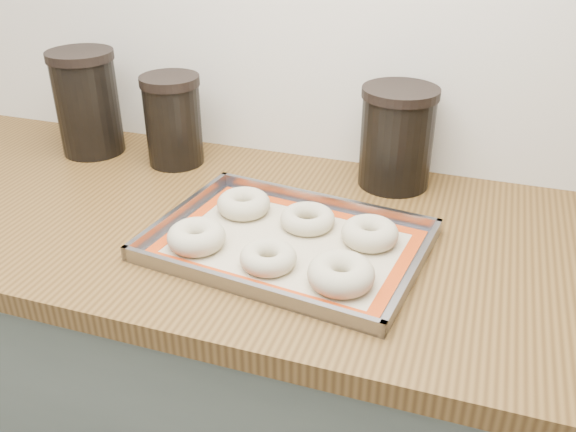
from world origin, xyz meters
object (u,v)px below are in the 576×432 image
(bagel_back_mid, at_px, (307,219))
(canister_right, at_px, (397,137))
(bagel_front_left, at_px, (196,237))
(bagel_front_right, at_px, (341,274))
(bagel_back_left, at_px, (244,204))
(baking_tray, at_px, (288,243))
(bagel_front_mid, at_px, (268,257))
(canister_mid, at_px, (173,120))
(bagel_back_right, at_px, (370,233))
(canister_left, at_px, (87,102))

(bagel_back_mid, height_order, canister_right, canister_right)
(bagel_front_left, distance_m, bagel_front_right, 0.27)
(bagel_front_right, xyz_separation_m, bagel_back_left, (-0.23, 0.17, -0.00))
(baking_tray, xyz_separation_m, bagel_front_mid, (-0.01, -0.08, 0.01))
(canister_right, bearing_deg, canister_mid, -174.66)
(bagel_front_mid, xyz_separation_m, canister_mid, (-0.35, 0.34, 0.08))
(bagel_back_right, relative_size, canister_left, 0.42)
(bagel_front_mid, relative_size, bagel_back_right, 0.94)
(bagel_front_right, height_order, bagel_back_mid, bagel_front_right)
(bagel_front_left, relative_size, bagel_front_mid, 1.08)
(canister_left, bearing_deg, bagel_front_right, -26.97)
(canister_left, height_order, canister_mid, canister_left)
(baking_tray, xyz_separation_m, bagel_front_left, (-0.15, -0.06, 0.02))
(bagel_front_left, height_order, canister_right, canister_right)
(bagel_back_left, relative_size, bagel_back_right, 1.01)
(baking_tray, relative_size, canister_right, 2.41)
(baking_tray, height_order, canister_mid, canister_mid)
(bagel_front_right, distance_m, bagel_back_mid, 0.19)
(bagel_back_right, height_order, canister_right, canister_right)
(bagel_back_mid, relative_size, canister_left, 0.42)
(canister_left, xyz_separation_m, canister_right, (0.70, 0.05, -0.01))
(bagel_back_mid, bearing_deg, bagel_front_left, -141.42)
(baking_tray, bearing_deg, canister_left, 155.51)
(bagel_back_left, bearing_deg, bagel_front_right, -36.33)
(bagel_back_left, distance_m, canister_mid, 0.31)
(bagel_front_left, distance_m, bagel_back_mid, 0.21)
(baking_tray, bearing_deg, bagel_back_right, 20.07)
(baking_tray, distance_m, bagel_back_left, 0.14)
(bagel_front_mid, bearing_deg, baking_tray, 83.86)
(baking_tray, distance_m, bagel_front_mid, 0.08)
(bagel_front_mid, bearing_deg, canister_left, 149.08)
(bagel_front_right, relative_size, bagel_back_mid, 1.06)
(baking_tray, height_order, bagel_back_left, bagel_back_left)
(bagel_front_left, distance_m, canister_left, 0.54)
(bagel_front_right, relative_size, bagel_back_right, 1.07)
(bagel_front_left, height_order, bagel_front_mid, bagel_front_left)
(bagel_front_right, distance_m, bagel_back_left, 0.29)
(bagel_back_mid, xyz_separation_m, bagel_back_right, (0.12, -0.02, 0.00))
(bagel_front_left, bearing_deg, bagel_front_mid, -7.21)
(bagel_back_right, bearing_deg, bagel_back_mid, 170.46)
(bagel_front_left, relative_size, canister_right, 0.49)
(bagel_back_mid, distance_m, canister_mid, 0.42)
(baking_tray, relative_size, canister_mid, 2.52)
(bagel_back_left, xyz_separation_m, canister_left, (-0.45, 0.18, 0.10))
(bagel_back_left, height_order, bagel_back_mid, bagel_back_left)
(bagel_front_right, bearing_deg, bagel_front_mid, 173.87)
(bagel_front_mid, distance_m, canister_right, 0.42)
(canister_left, bearing_deg, bagel_front_left, -36.99)
(bagel_back_mid, distance_m, bagel_back_right, 0.12)
(bagel_front_right, bearing_deg, bagel_back_left, 143.67)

